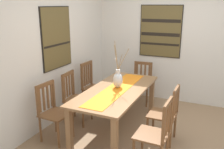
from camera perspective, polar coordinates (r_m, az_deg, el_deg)
The scene contains 14 objects.
ground_plane at distance 4.21m, azimuth 9.14°, elevation -14.41°, with size 6.40×6.40×0.03m, color #8E7051.
wall_back at distance 4.53m, azimuth -13.44°, elevation 6.02°, with size 6.40×0.12×2.70m, color silver.
wall_side at distance 5.51m, azimuth 14.98°, elevation 7.63°, with size 0.12×6.40×2.70m, color silver.
dining_table at distance 4.11m, azimuth 1.16°, elevation -4.76°, with size 1.97×0.87×0.75m.
table_runner at distance 4.07m, azimuth 1.17°, elevation -3.33°, with size 1.82×0.36×0.01m, color orange.
centerpiece_vase at distance 4.08m, azimuth 1.36°, elevation -1.09°, with size 0.28×0.27×0.78m.
chair_0 at distance 5.40m, azimuth 6.83°, elevation -1.70°, with size 0.45×0.45×0.89m.
chair_1 at distance 5.08m, azimuth -4.65°, elevation -2.41°, with size 0.44×0.44×0.97m.
chair_2 at distance 4.52m, azimuth -8.56°, elevation -5.14°, with size 0.45×0.45×0.94m.
chair_3 at distance 3.94m, azimuth 12.44°, elevation -8.74°, with size 0.42×0.42×0.92m.
chair_4 at distance 4.02m, azimuth -13.53°, elevation -8.22°, with size 0.45×0.45×0.93m.
chair_5 at distance 3.34m, azimuth 10.17°, elevation -13.21°, with size 0.43×0.43×0.96m.
painting_on_back_wall at distance 4.48m, azimuth -12.75°, elevation 8.25°, with size 0.81×0.05×1.08m.
painting_on_side_wall at distance 5.50m, azimuth 11.16°, elevation 9.78°, with size 0.05×0.90×1.11m.
Camera 1 is at (-3.53, -0.88, 2.11)m, focal length 39.42 mm.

